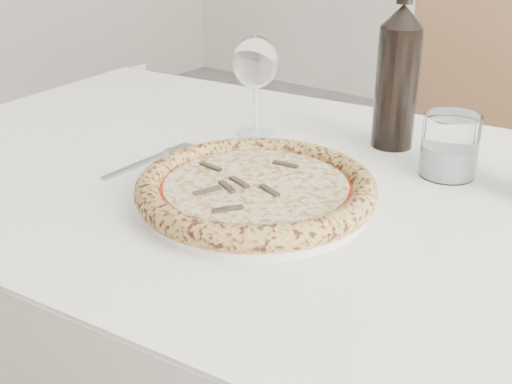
# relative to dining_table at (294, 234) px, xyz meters

# --- Properties ---
(dining_table) EXTENTS (1.51, 0.99, 0.76)m
(dining_table) POSITION_rel_dining_table_xyz_m (0.00, 0.00, 0.00)
(dining_table) COLOR brown
(dining_table) RESTS_ON floor
(chair_far) EXTENTS (0.50, 0.50, 0.93)m
(chair_far) POSITION_rel_dining_table_xyz_m (0.01, 0.84, -0.13)
(chair_far) COLOR brown
(chair_far) RESTS_ON floor
(plate) EXTENTS (0.31, 0.31, 0.02)m
(plate) POSITION_rel_dining_table_xyz_m (0.00, -0.10, 0.10)
(plate) COLOR white
(plate) RESTS_ON dining_table
(pizza) EXTENTS (0.33, 0.33, 0.03)m
(pizza) POSITION_rel_dining_table_xyz_m (-0.00, -0.10, 0.12)
(pizza) COLOR tan
(pizza) RESTS_ON plate
(fork) EXTENTS (0.02, 0.19, 0.00)m
(fork) POSITION_rel_dining_table_xyz_m (-0.24, -0.08, 0.09)
(fork) COLOR #9CA7B2
(fork) RESTS_ON dining_table
(wine_glass) EXTENTS (0.08, 0.08, 0.18)m
(wine_glass) POSITION_rel_dining_table_xyz_m (-0.18, 0.13, 0.22)
(wine_glass) COLOR silver
(wine_glass) RESTS_ON dining_table
(tumbler) EXTENTS (0.09, 0.09, 0.10)m
(tumbler) POSITION_rel_dining_table_xyz_m (0.17, 0.16, 0.13)
(tumbler) COLOR white
(tumbler) RESTS_ON dining_table
(wine_bottle) EXTENTS (0.07, 0.07, 0.29)m
(wine_bottle) POSITION_rel_dining_table_xyz_m (0.04, 0.23, 0.21)
(wine_bottle) COLOR black
(wine_bottle) RESTS_ON dining_table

